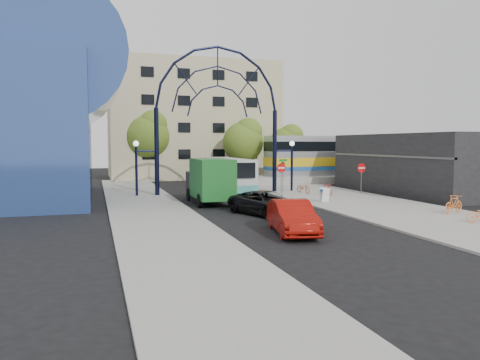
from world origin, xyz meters
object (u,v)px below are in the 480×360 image
object	(u,v)px
gateway_arch	(218,90)
street_name_sign	(283,169)
black_suv	(266,203)
city_bus	(229,173)
tree_north_a	(244,140)
red_sedan	(292,217)
bike_near_a	(304,187)
train_car	(374,155)
tree_north_b	(149,134)
do_not_enter_sign	(361,171)
stop_sign	(281,171)
green_truck	(209,181)
bike_near_b	(326,189)
bike_far_b	(454,204)
sandwich_board	(325,193)
tree_north_c	(288,143)

from	to	relation	value
gateway_arch	street_name_sign	size ratio (longest dim) A/B	4.87
black_suv	city_bus	bearing A→B (deg)	61.98
street_name_sign	tree_north_a	bearing A→B (deg)	86.04
red_sedan	bike_near_a	xyz separation A→B (m)	(7.73, 15.31, -0.21)
red_sedan	bike_near_a	world-z (taller)	red_sedan
train_car	tree_north_b	xyz separation A→B (m)	(-23.88, 7.93, 2.37)
do_not_enter_sign	train_car	world-z (taller)	train_car
city_bus	stop_sign	bearing A→B (deg)	-63.04
train_car	stop_sign	bearing A→B (deg)	-146.66
tree_north_a	green_truck	bearing A→B (deg)	-115.20
tree_north_b	green_truck	distance (m)	21.79
bike_near_b	street_name_sign	bearing A→B (deg)	126.92
black_suv	bike_far_b	distance (m)	11.06
sandwich_board	bike_near_b	world-z (taller)	sandwich_board
tree_north_b	tree_north_c	xyz separation A→B (m)	(16.00, -2.00, -0.99)
tree_north_c	city_bus	size ratio (longest dim) A/B	0.63
bike_near_b	sandwich_board	bearing A→B (deg)	-126.14
gateway_arch	bike_near_b	xyz separation A→B (m)	(7.80, -4.12, -7.97)
stop_sign	city_bus	distance (m)	6.42
black_suv	green_truck	bearing A→B (deg)	87.00
street_name_sign	train_car	size ratio (longest dim) A/B	0.11
bike_near_a	bike_near_b	world-z (taller)	bike_near_b
gateway_arch	tree_north_b	xyz separation A→B (m)	(-3.88, 15.93, -3.29)
tree_north_b	black_suv	world-z (taller)	tree_north_b
gateway_arch	bike_far_b	distance (m)	19.86
green_truck	tree_north_b	bearing A→B (deg)	95.36
tree_north_a	black_suv	size ratio (longest dim) A/B	1.38
sandwich_board	tree_north_b	bearing A→B (deg)	111.59
city_bus	tree_north_c	bearing A→B (deg)	45.70
tree_north_b	stop_sign	bearing A→B (deg)	-64.17
bike_near_a	bike_near_b	bearing A→B (deg)	-76.76
stop_sign	bike_near_b	bearing A→B (deg)	-35.30
gateway_arch	street_name_sign	world-z (taller)	gateway_arch
street_name_sign	black_suv	distance (m)	11.67
sandwich_board	city_bus	world-z (taller)	city_bus
green_truck	bike_near_a	bearing A→B (deg)	21.67
city_bus	green_truck	size ratio (longest dim) A/B	1.65
stop_sign	red_sedan	distance (m)	16.44
street_name_sign	bike_near_b	world-z (taller)	street_name_sign
green_truck	sandwich_board	bearing A→B (deg)	-17.89
gateway_arch	bike_near_a	distance (m)	10.68
sandwich_board	bike_near_a	size ratio (longest dim) A/B	0.58
bike_near_a	do_not_enter_sign	bearing A→B (deg)	-37.74
tree_north_b	red_sedan	distance (m)	33.71
train_car	bike_far_b	distance (m)	24.93
sandwich_board	city_bus	xyz separation A→B (m)	(-3.64, 11.76, 0.74)
city_bus	bike_far_b	xyz separation A→B (m)	(8.49, -18.66, -0.83)
gateway_arch	street_name_sign	distance (m)	8.38
stop_sign	bike_far_b	bearing A→B (deg)	-66.39
green_truck	bike_near_a	size ratio (longest dim) A/B	3.67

